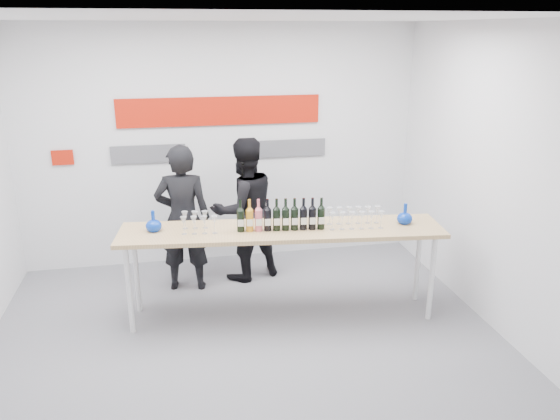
{
  "coord_description": "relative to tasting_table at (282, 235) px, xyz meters",
  "views": [
    {
      "loc": [
        -0.61,
        -4.79,
        2.91
      ],
      "look_at": [
        0.44,
        0.4,
        1.15
      ],
      "focal_mm": 35.0,
      "sensor_mm": 36.0,
      "label": 1
    }
  ],
  "objects": [
    {
      "name": "ground",
      "position": [
        -0.44,
        -0.3,
        -0.91
      ],
      "size": [
        5.0,
        5.0,
        0.0
      ],
      "primitive_type": "plane",
      "color": "slate",
      "rests_on": "ground"
    },
    {
      "name": "back_wall",
      "position": [
        -0.44,
        1.7,
        0.59
      ],
      "size": [
        5.0,
        0.04,
        3.0
      ],
      "primitive_type": "cube",
      "color": "silver",
      "rests_on": "ground"
    },
    {
      "name": "signage",
      "position": [
        -0.49,
        1.67,
        0.9
      ],
      "size": [
        3.38,
        0.02,
        0.79
      ],
      "color": "#BA1907",
      "rests_on": "back_wall"
    },
    {
      "name": "tasting_table",
      "position": [
        0.0,
        0.0,
        0.0
      ],
      "size": [
        3.34,
        1.01,
        0.98
      ],
      "rotation": [
        0.0,
        0.0,
        -0.11
      ],
      "color": "tan",
      "rests_on": "ground"
    },
    {
      "name": "wine_bottles",
      "position": [
        -0.02,
        -0.04,
        0.24
      ],
      "size": [
        0.89,
        0.17,
        0.33
      ],
      "rotation": [
        0.0,
        0.0,
        -0.11
      ],
      "color": "black",
      "rests_on": "tasting_table"
    },
    {
      "name": "decanter_left",
      "position": [
        -1.27,
        0.18,
        0.18
      ],
      "size": [
        0.16,
        0.16,
        0.21
      ],
      "primitive_type": null,
      "color": "#0830A0",
      "rests_on": "tasting_table"
    },
    {
      "name": "decanter_right",
      "position": [
        1.28,
        -0.1,
        0.18
      ],
      "size": [
        0.16,
        0.16,
        0.21
      ],
      "primitive_type": null,
      "color": "#0830A0",
      "rests_on": "tasting_table"
    },
    {
      "name": "glasses_left",
      "position": [
        -0.84,
        0.08,
        0.17
      ],
      "size": [
        0.36,
        0.26,
        0.18
      ],
      "color": "silver",
      "rests_on": "tasting_table"
    },
    {
      "name": "glasses_right",
      "position": [
        0.75,
        -0.08,
        0.17
      ],
      "size": [
        0.58,
        0.28,
        0.18
      ],
      "color": "silver",
      "rests_on": "tasting_table"
    },
    {
      "name": "presenter_left",
      "position": [
        -0.97,
        0.87,
        -0.05
      ],
      "size": [
        0.67,
        0.49,
        1.72
      ],
      "primitive_type": "imported",
      "rotation": [
        0.0,
        0.0,
        3.02
      ],
      "color": "black",
      "rests_on": "ground"
    },
    {
      "name": "presenter_right",
      "position": [
        -0.25,
        1.04,
        -0.04
      ],
      "size": [
        1.01,
        0.9,
        1.73
      ],
      "primitive_type": "imported",
      "rotation": [
        0.0,
        0.0,
        3.49
      ],
      "color": "black",
      "rests_on": "ground"
    },
    {
      "name": "mic_stand",
      "position": [
        -0.27,
        0.92,
        -0.46
      ],
      "size": [
        0.17,
        0.17,
        1.49
      ],
      "rotation": [
        0.0,
        0.0,
        0.13
      ],
      "color": "black",
      "rests_on": "ground"
    }
  ]
}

